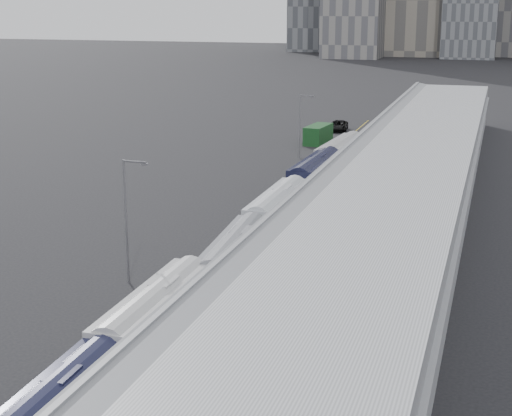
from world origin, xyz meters
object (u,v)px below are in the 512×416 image
at_px(suv, 339,126).
at_px(bus_2, 155,322).
at_px(bus_5, 315,177).
at_px(bus_3, 234,262).
at_px(bus_6, 340,157).
at_px(street_lamp_near, 128,213).
at_px(shipping_container, 318,134).
at_px(street_lamp_far, 301,122).
at_px(bus_4, 277,214).

bearing_deg(suv, bus_2, -92.57).
bearing_deg(bus_5, bus_3, -86.33).
height_order(bus_5, bus_6, bus_5).
height_order(street_lamp_near, shipping_container, street_lamp_near).
relative_size(bus_5, street_lamp_far, 1.59).
bearing_deg(bus_3, bus_4, 88.05).
distance_m(bus_5, shipping_container, 31.72).
height_order(bus_3, suv, bus_3).
bearing_deg(street_lamp_near, shipping_container, 90.00).
relative_size(bus_5, shipping_container, 2.09).
bearing_deg(bus_5, street_lamp_far, 111.00).
xyz_separation_m(shipping_container, suv, (0.57, 12.88, -0.53)).
bearing_deg(bus_4, street_lamp_far, 100.42).
xyz_separation_m(bus_2, suv, (-6.06, 87.21, -0.78)).
relative_size(bus_5, street_lamp_near, 1.45).
bearing_deg(bus_2, bus_4, 88.40).
bearing_deg(suv, street_lamp_far, -96.92).
distance_m(shipping_container, suv, 12.90).
bearing_deg(bus_6, shipping_container, 114.98).
height_order(bus_4, street_lamp_far, street_lamp_far).
height_order(bus_5, shipping_container, bus_5).
distance_m(bus_2, bus_4, 26.83).
height_order(bus_2, shipping_container, bus_2).
relative_size(bus_6, street_lamp_near, 1.45).
bearing_deg(bus_3, street_lamp_near, -167.53).
height_order(bus_3, shipping_container, bus_3).
distance_m(bus_4, street_lamp_near, 18.56).
height_order(street_lamp_far, suv, street_lamp_far).
relative_size(bus_3, bus_6, 0.96).
xyz_separation_m(bus_5, shipping_container, (-6.77, 30.99, -0.33)).
distance_m(bus_6, suv, 32.05).
distance_m(bus_4, bus_5, 16.51).
xyz_separation_m(bus_3, shipping_container, (-7.61, 61.95, -0.25)).
bearing_deg(bus_2, bus_3, 84.61).
relative_size(bus_4, suv, 2.21).
distance_m(bus_3, street_lamp_far, 50.23).
bearing_deg(street_lamp_far, bus_2, -84.26).
relative_size(bus_4, shipping_container, 2.03).
bearing_deg(suv, bus_3, -91.17).
bearing_deg(bus_5, bus_6, 90.88).
height_order(bus_3, street_lamp_near, street_lamp_near).
bearing_deg(bus_5, street_lamp_near, -99.38).
bearing_deg(shipping_container, bus_6, -62.89).
xyz_separation_m(bus_6, street_lamp_near, (-7.04, -45.77, 3.80)).
bearing_deg(bus_3, bus_6, 86.28).
distance_m(bus_5, street_lamp_far, 19.97).
bearing_deg(bus_2, suv, 93.11).
xyz_separation_m(bus_6, shipping_container, (-7.04, 18.49, -0.32)).
xyz_separation_m(street_lamp_far, shipping_container, (-0.40, 12.36, -3.69)).
height_order(bus_2, suv, bus_2).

